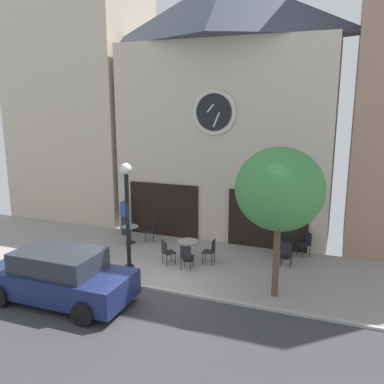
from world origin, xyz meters
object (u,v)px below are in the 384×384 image
at_px(cafe_table_center, 285,245).
at_px(parked_car_navy, 60,276).
at_px(cafe_chair_curbside, 306,242).
at_px(cafe_chair_mid_row, 286,252).
at_px(cafe_chair_under_awning, 211,250).
at_px(cafe_chair_facing_wall, 186,255).
at_px(cafe_chair_near_tree, 167,251).
at_px(street_tree, 279,190).
at_px(pedestrian_blue, 124,215).
at_px(cafe_table_leftmost, 188,246).
at_px(cafe_chair_right_end, 151,229).
at_px(street_lamp, 128,220).
at_px(cafe_table_rightmost, 130,231).

height_order(cafe_table_center, parked_car_navy, parked_car_navy).
xyz_separation_m(cafe_chair_curbside, parked_car_navy, (-6.32, -6.25, 0.23)).
xyz_separation_m(cafe_chair_mid_row, cafe_chair_curbside, (0.54, 1.34, 0.00)).
distance_m(cafe_chair_under_awning, cafe_chair_facing_wall, 1.02).
height_order(cafe_chair_near_tree, cafe_chair_under_awning, same).
xyz_separation_m(street_tree, cafe_chair_curbside, (0.54, 3.71, -2.73)).
relative_size(cafe_chair_facing_wall, pedestrian_blue, 0.54).
relative_size(street_tree, cafe_chair_facing_wall, 4.98).
bearing_deg(cafe_table_leftmost, cafe_chair_under_awning, -0.68).
bearing_deg(cafe_chair_facing_wall, cafe_chair_right_end, 137.57).
bearing_deg(cafe_chair_near_tree, pedestrian_blue, 142.05).
bearing_deg(pedestrian_blue, cafe_chair_mid_row, -8.87).
height_order(street_tree, cafe_chair_facing_wall, street_tree).
distance_m(street_lamp, cafe_chair_curbside, 6.80).
distance_m(cafe_chair_near_tree, parked_car_navy, 3.99).
xyz_separation_m(cafe_chair_right_end, parked_car_navy, (-0.12, -5.65, 0.23)).
xyz_separation_m(cafe_chair_near_tree, parked_car_navy, (-1.78, -3.56, 0.23)).
bearing_deg(parked_car_navy, cafe_chair_right_end, 88.78).
bearing_deg(cafe_chair_under_awning, cafe_table_rightmost, 166.05).
xyz_separation_m(cafe_table_center, parked_car_navy, (-5.62, -5.72, 0.25)).
bearing_deg(parked_car_navy, cafe_chair_under_awning, 52.51).
xyz_separation_m(cafe_table_rightmost, pedestrian_blue, (-0.81, 0.89, 0.36)).
bearing_deg(parked_car_navy, cafe_chair_mid_row, 40.37).
bearing_deg(cafe_table_leftmost, cafe_table_rightmost, 162.29).
distance_m(cafe_table_leftmost, cafe_table_center, 3.61).
bearing_deg(cafe_table_rightmost, cafe_table_center, 5.32).
distance_m(cafe_chair_mid_row, parked_car_navy, 7.59).
bearing_deg(parked_car_navy, street_tree, 23.75).
height_order(street_lamp, pedestrian_blue, street_lamp).
bearing_deg(cafe_chair_mid_row, cafe_table_center, 101.08).
bearing_deg(pedestrian_blue, street_lamp, -57.66).
xyz_separation_m(street_tree, pedestrian_blue, (-7.18, 3.49, -2.39)).
distance_m(cafe_table_rightmost, cafe_chair_facing_wall, 3.64).
bearing_deg(pedestrian_blue, parked_car_navy, -77.01).
bearing_deg(street_tree, cafe_chair_mid_row, 90.14).
distance_m(street_tree, cafe_chair_mid_row, 3.61).
distance_m(cafe_table_leftmost, cafe_chair_under_awning, 0.88).
bearing_deg(cafe_chair_right_end, cafe_chair_facing_wall, -42.43).
relative_size(street_tree, cafe_chair_under_awning, 4.98).
bearing_deg(pedestrian_blue, cafe_table_rightmost, -47.86).
bearing_deg(cafe_table_rightmost, cafe_table_leftmost, -17.71).
distance_m(cafe_chair_curbside, parked_car_navy, 8.89).
bearing_deg(cafe_chair_mid_row, cafe_chair_near_tree, -161.25).
relative_size(cafe_table_leftmost, cafe_chair_facing_wall, 0.87).
distance_m(cafe_chair_mid_row, cafe_chair_facing_wall, 3.52).
distance_m(cafe_table_center, cafe_chair_near_tree, 4.41).
relative_size(cafe_table_center, cafe_chair_curbside, 0.81).
bearing_deg(street_tree, cafe_chair_under_awning, 147.23).
bearing_deg(cafe_chair_right_end, cafe_table_rightmost, -143.99).
height_order(street_lamp, cafe_chair_under_awning, street_lamp).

